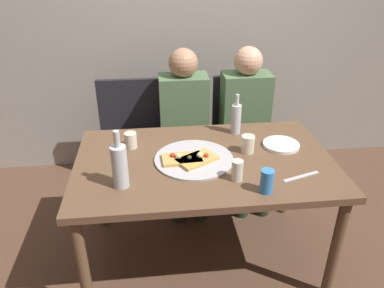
{
  "coord_description": "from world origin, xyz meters",
  "views": [
    {
      "loc": [
        -0.27,
        -1.81,
        1.81
      ],
      "look_at": [
        -0.06,
        0.1,
        0.78
      ],
      "focal_mm": 34.95,
      "sensor_mm": 36.0,
      "label": 1
    }
  ],
  "objects": [
    {
      "name": "chair_middle",
      "position": [
        -0.05,
        0.85,
        0.51
      ],
      "size": [
        0.44,
        0.44,
        0.9
      ],
      "rotation": [
        0.0,
        0.0,
        3.14
      ],
      "color": "black",
      "rests_on": "ground_plane"
    },
    {
      "name": "table_knife",
      "position": [
        0.48,
        -0.24,
        0.73
      ],
      "size": [
        0.22,
        0.09,
        0.01
      ],
      "primitive_type": "cube",
      "rotation": [
        0.0,
        0.0,
        3.45
      ],
      "color": "#B7B7BC",
      "rests_on": "dining_table"
    },
    {
      "name": "guest_in_beanie",
      "position": [
        0.42,
        0.7,
        0.64
      ],
      "size": [
        0.36,
        0.56,
        1.17
      ],
      "rotation": [
        0.0,
        0.0,
        3.14
      ],
      "color": "#4C6B47",
      "rests_on": "ground_plane"
    },
    {
      "name": "wine_bottle",
      "position": [
        0.25,
        0.32,
        0.83
      ],
      "size": [
        0.06,
        0.06,
        0.26
      ],
      "color": "#B2BCC1",
      "rests_on": "dining_table"
    },
    {
      "name": "ground_plane",
      "position": [
        0.0,
        0.0,
        0.0
      ],
      "size": [
        8.0,
        8.0,
        0.0
      ],
      "primitive_type": "plane",
      "color": "#513828"
    },
    {
      "name": "tumbler_near",
      "position": [
        -0.42,
        0.19,
        0.78
      ],
      "size": [
        0.07,
        0.07,
        0.09
      ],
      "primitive_type": "cylinder",
      "color": "beige",
      "rests_on": "dining_table"
    },
    {
      "name": "chair_right",
      "position": [
        0.42,
        0.85,
        0.51
      ],
      "size": [
        0.44,
        0.44,
        0.9
      ],
      "rotation": [
        0.0,
        0.0,
        3.14
      ],
      "color": "black",
      "rests_on": "ground_plane"
    },
    {
      "name": "soda_can",
      "position": [
        0.26,
        -0.34,
        0.79
      ],
      "size": [
        0.07,
        0.07,
        0.12
      ],
      "primitive_type": "cylinder",
      "color": "#337AC1",
      "rests_on": "dining_table"
    },
    {
      "name": "pizza_tray",
      "position": [
        -0.06,
        -0.0,
        0.74
      ],
      "size": [
        0.45,
        0.45,
        0.01
      ],
      "primitive_type": "cylinder",
      "color": "#ADADB2",
      "rests_on": "dining_table"
    },
    {
      "name": "plate_stack",
      "position": [
        0.48,
        0.11,
        0.74
      ],
      "size": [
        0.22,
        0.22,
        0.02
      ],
      "primitive_type": "cylinder",
      "color": "white",
      "rests_on": "dining_table"
    },
    {
      "name": "back_wall",
      "position": [
        0.0,
        1.33,
        1.3
      ],
      "size": [
        6.0,
        0.1,
        2.6
      ],
      "primitive_type": "cube",
      "color": "gray",
      "rests_on": "ground_plane"
    },
    {
      "name": "chair_left",
      "position": [
        -0.49,
        0.85,
        0.51
      ],
      "size": [
        0.44,
        0.44,
        0.9
      ],
      "rotation": [
        0.0,
        0.0,
        3.14
      ],
      "color": "black",
      "rests_on": "ground_plane"
    },
    {
      "name": "pizza_slice_last",
      "position": [
        -0.05,
        -0.03,
        0.75
      ],
      "size": [
        0.26,
        0.22,
        0.05
      ],
      "color": "tan",
      "rests_on": "pizza_tray"
    },
    {
      "name": "tumbler_far",
      "position": [
        0.14,
        -0.22,
        0.79
      ],
      "size": [
        0.06,
        0.06,
        0.11
      ],
      "primitive_type": "cylinder",
      "color": "beige",
      "rests_on": "dining_table"
    },
    {
      "name": "guest_in_sweater",
      "position": [
        -0.05,
        0.7,
        0.64
      ],
      "size": [
        0.36,
        0.56,
        1.17
      ],
      "rotation": [
        0.0,
        0.0,
        3.14
      ],
      "color": "#4C6B47",
      "rests_on": "ground_plane"
    },
    {
      "name": "dining_table",
      "position": [
        0.0,
        0.0,
        0.65
      ],
      "size": [
        1.46,
        0.9,
        0.73
      ],
      "color": "brown",
      "rests_on": "ground_plane"
    },
    {
      "name": "beer_bottle",
      "position": [
        -0.45,
        -0.21,
        0.85
      ],
      "size": [
        0.08,
        0.08,
        0.31
      ],
      "color": "#B2BCC1",
      "rests_on": "dining_table"
    },
    {
      "name": "wine_glass",
      "position": [
        0.26,
        0.06,
        0.78
      ],
      "size": [
        0.08,
        0.08,
        0.1
      ],
      "primitive_type": "cylinder",
      "color": "beige",
      "rests_on": "dining_table"
    },
    {
      "name": "pizza_slice_extra",
      "position": [
        -0.13,
        -0.01,
        0.75
      ],
      "size": [
        0.23,
        0.14,
        0.05
      ],
      "color": "tan",
      "rests_on": "pizza_tray"
    }
  ]
}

